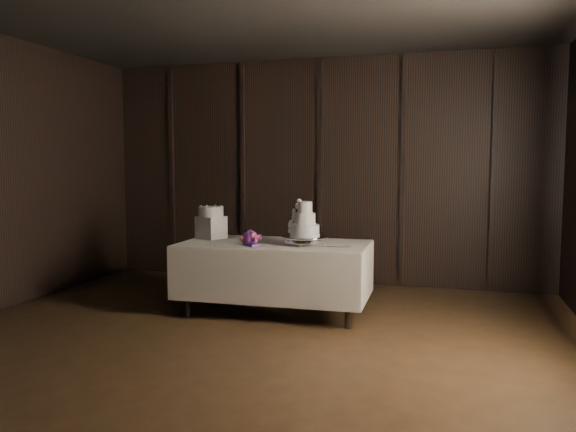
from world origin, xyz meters
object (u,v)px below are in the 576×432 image
(wedding_cake, at_px, (302,223))
(box_pedestal, at_px, (211,227))
(small_cake, at_px, (211,211))
(cake_stand, at_px, (305,240))
(bouquet, at_px, (251,238))
(display_table, at_px, (275,274))

(wedding_cake, distance_m, box_pedestal, 1.13)
(box_pedestal, xyz_separation_m, small_cake, (0.00, -0.00, 0.18))
(box_pedestal, height_order, small_cake, small_cake)
(wedding_cake, bearing_deg, small_cake, 177.89)
(cake_stand, bearing_deg, bouquet, -167.14)
(display_table, distance_m, small_cake, 1.03)
(box_pedestal, bearing_deg, small_cake, -90.00)
(wedding_cake, bearing_deg, display_table, 176.28)
(bouquet, relative_size, box_pedestal, 1.47)
(cake_stand, xyz_separation_m, box_pedestal, (-1.14, 0.18, 0.08))
(small_cake, bearing_deg, wedding_cake, -10.20)
(display_table, bearing_deg, box_pedestal, 169.13)
(small_cake, bearing_deg, box_pedestal, 90.00)
(display_table, height_order, cake_stand, cake_stand)
(bouquet, height_order, small_cake, small_cake)
(bouquet, bearing_deg, cake_stand, 12.86)
(wedding_cake, bearing_deg, box_pedestal, 177.89)
(display_table, xyz_separation_m, box_pedestal, (-0.79, 0.13, 0.47))
(cake_stand, distance_m, bouquet, 0.56)
(wedding_cake, bearing_deg, bouquet, -159.99)
(wedding_cake, height_order, bouquet, wedding_cake)
(display_table, relative_size, wedding_cake, 5.59)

